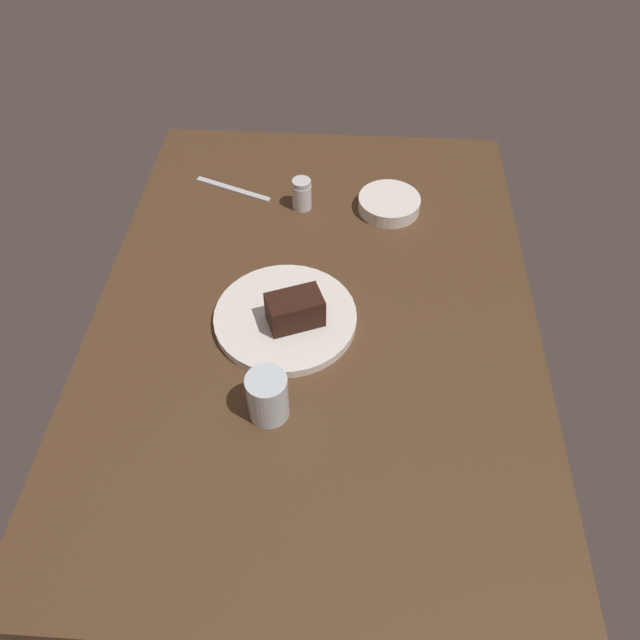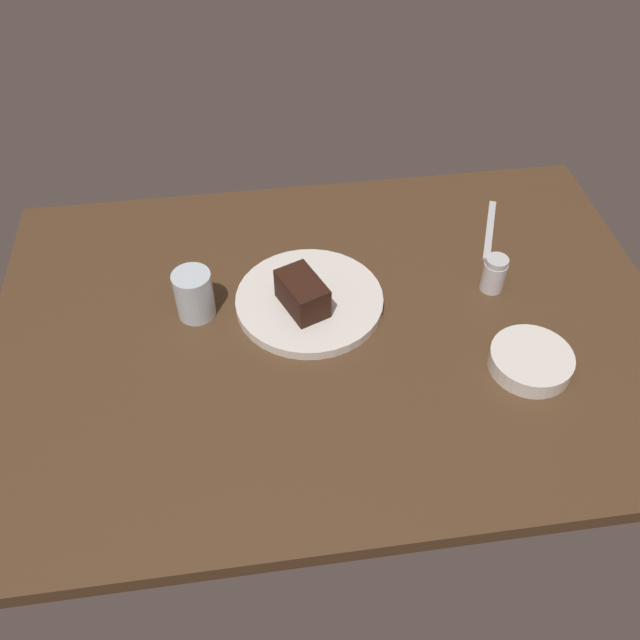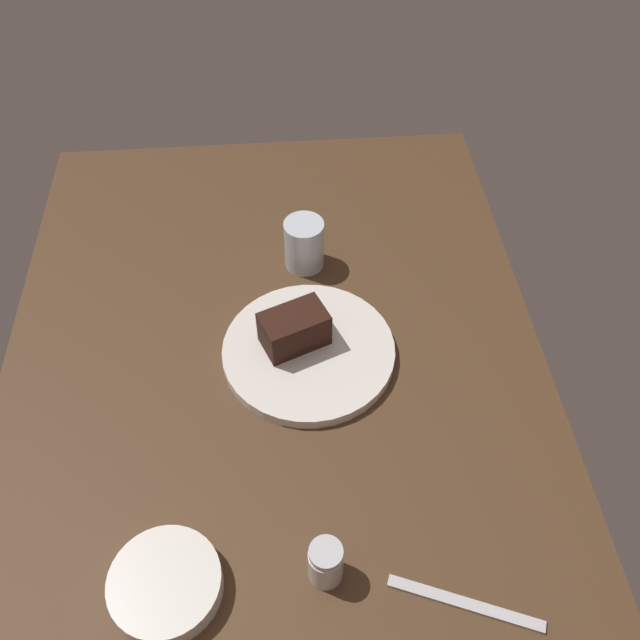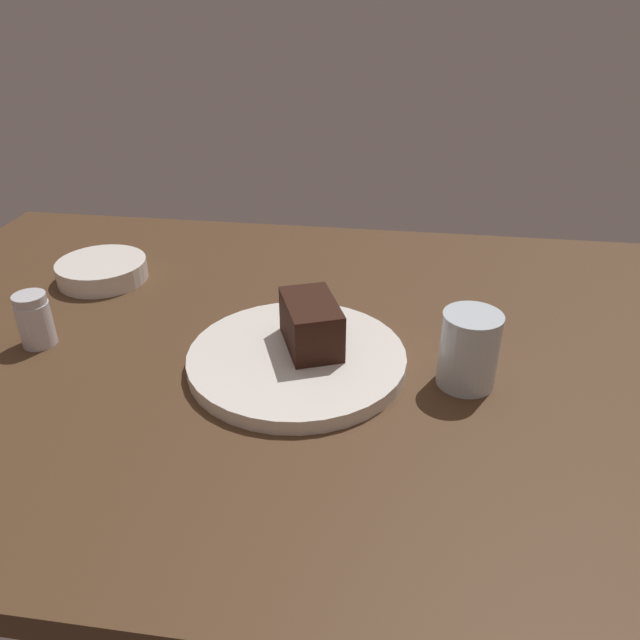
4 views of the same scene
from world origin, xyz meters
TOP-DOWN VIEW (x-y plane):
  - dining_table at (0.00, 0.00)cm, footprint 120.00×84.00cm
  - dessert_plate at (-3.62, 5.32)cm, footprint 26.73×26.73cm
  - chocolate_cake_slice at (-5.09, 3.28)cm, footprint 9.32×11.44cm
  - salt_shaker at (30.46, 5.01)cm, footprint 4.32×4.32cm
  - water_glass at (-23.88, 6.04)cm, footprint 6.82×6.82cm
  - side_bowl at (30.78, -14.37)cm, footprint 13.70×13.70cm

SIDE VIEW (x-z plane):
  - dining_table at x=0.00cm, z-range 0.00..3.00cm
  - dessert_plate at x=-3.62cm, z-range 3.00..4.83cm
  - side_bowl at x=30.78cm, z-range 3.00..6.12cm
  - salt_shaker at x=30.46cm, z-range 2.95..10.06cm
  - water_glass at x=-23.88cm, z-range 3.00..12.12cm
  - chocolate_cake_slice at x=-5.09cm, z-range 4.83..10.91cm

